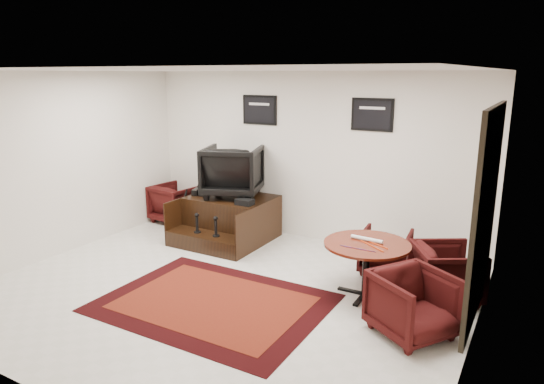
{
  "coord_description": "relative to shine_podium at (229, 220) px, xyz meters",
  "views": [
    {
      "loc": [
        3.44,
        -4.74,
        2.76
      ],
      "look_at": [
        0.24,
        0.9,
        1.17
      ],
      "focal_mm": 32.0,
      "sensor_mm": 36.0,
      "label": 1
    }
  ],
  "objects": [
    {
      "name": "ground",
      "position": [
        1.1,
        -1.77,
        -0.33
      ],
      "size": [
        6.0,
        6.0,
        0.0
      ],
      "primitive_type": "plane",
      "color": "silver",
      "rests_on": "ground"
    },
    {
      "name": "room_shell",
      "position": [
        1.51,
        -1.64,
        1.45
      ],
      "size": [
        6.02,
        5.02,
        2.81
      ],
      "color": "white",
      "rests_on": "ground"
    },
    {
      "name": "area_rug",
      "position": [
        1.2,
        -2.1,
        -0.33
      ],
      "size": [
        2.69,
        2.02,
        0.01
      ],
      "color": "black",
      "rests_on": "ground"
    },
    {
      "name": "shine_podium",
      "position": [
        0.0,
        0.0,
        0.0
      ],
      "size": [
        1.4,
        1.44,
        0.72
      ],
      "color": "black",
      "rests_on": "ground"
    },
    {
      "name": "shine_chair",
      "position": [
        0.0,
        0.15,
        0.86
      ],
      "size": [
        1.16,
        1.12,
        0.95
      ],
      "primitive_type": "imported",
      "rotation": [
        0.0,
        0.0,
        3.48
      ],
      "color": "black",
      "rests_on": "shine_podium"
    },
    {
      "name": "shoes_pair",
      "position": [
        -0.55,
        -0.05,
        0.44
      ],
      "size": [
        0.29,
        0.32,
        0.1
      ],
      "color": "black",
      "rests_on": "shine_podium"
    },
    {
      "name": "polish_kit",
      "position": [
        0.48,
        -0.24,
        0.44
      ],
      "size": [
        0.27,
        0.19,
        0.09
      ],
      "primitive_type": "cube",
      "rotation": [
        0.0,
        0.0,
        0.0
      ],
      "color": "black",
      "rests_on": "shine_podium"
    },
    {
      "name": "umbrella_black",
      "position": [
        -0.82,
        -0.23,
        0.1
      ],
      "size": [
        0.33,
        0.12,
        0.88
      ],
      "primitive_type": null,
      "color": "black",
      "rests_on": "ground"
    },
    {
      "name": "umbrella_hooked",
      "position": [
        -0.79,
        0.04,
        0.13
      ],
      "size": [
        0.34,
        0.13,
        0.92
      ],
      "primitive_type": null,
      "color": "black",
      "rests_on": "ground"
    },
    {
      "name": "armchair_side",
      "position": [
        -1.45,
        0.33,
        0.06
      ],
      "size": [
        0.85,
        0.8,
        0.79
      ],
      "primitive_type": "imported",
      "rotation": [
        0.0,
        0.0,
        3.03
      ],
      "color": "black",
      "rests_on": "ground"
    },
    {
      "name": "meeting_table",
      "position": [
        2.76,
        -0.96,
        0.28
      ],
      "size": [
        1.08,
        1.08,
        0.71
      ],
      "color": "#47140A",
      "rests_on": "ground"
    },
    {
      "name": "table_chair_back",
      "position": [
        2.75,
        -0.09,
        0.01
      ],
      "size": [
        0.72,
        0.68,
        0.68
      ],
      "primitive_type": "imported",
      "rotation": [
        0.0,
        0.0,
        3.24
      ],
      "color": "black",
      "rests_on": "ground"
    },
    {
      "name": "table_chair_window",
      "position": [
        3.66,
        -0.56,
        0.05
      ],
      "size": [
        0.98,
        1.0,
        0.77
      ],
      "primitive_type": "imported",
      "rotation": [
        0.0,
        0.0,
        2.11
      ],
      "color": "black",
      "rests_on": "ground"
    },
    {
      "name": "table_chair_corner",
      "position": [
        3.51,
        -1.64,
        0.06
      ],
      "size": [
        1.01,
        1.03,
        0.78
      ],
      "primitive_type": "imported",
      "rotation": [
        0.0,
        0.0,
        0.99
      ],
      "color": "black",
      "rests_on": "ground"
    },
    {
      "name": "paper_roll",
      "position": [
        2.73,
        -0.89,
        0.4
      ],
      "size": [
        0.42,
        0.08,
        0.05
      ],
      "primitive_type": "cylinder",
      "rotation": [
        0.0,
        1.57,
        -0.08
      ],
      "color": "silver",
      "rests_on": "meeting_table"
    },
    {
      "name": "table_clutter",
      "position": [
        2.81,
        -1.05,
        0.38
      ],
      "size": [
        0.55,
        0.39,
        0.01
      ],
      "color": "red",
      "rests_on": "meeting_table"
    }
  ]
}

